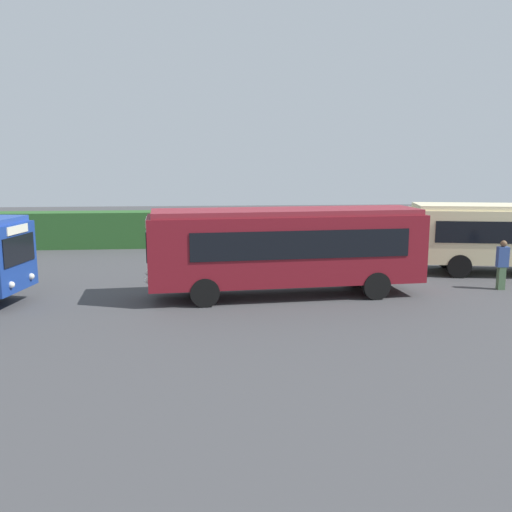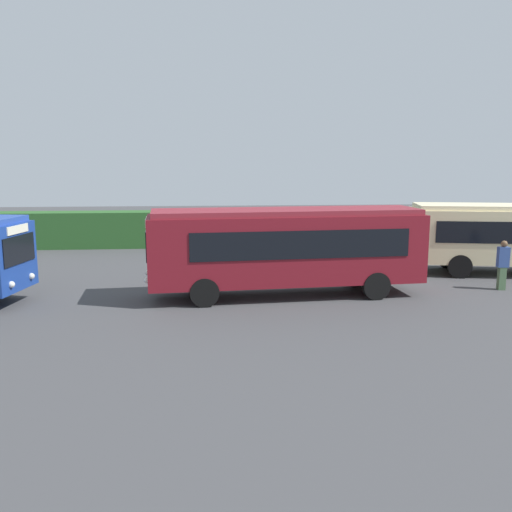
% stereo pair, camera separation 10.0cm
% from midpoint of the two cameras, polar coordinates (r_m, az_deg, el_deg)
% --- Properties ---
extents(ground_plane, '(79.33, 79.33, 0.00)m').
position_cam_midpoint_polar(ground_plane, '(21.25, 0.66, -3.50)').
color(ground_plane, '#424244').
extents(bus_maroon, '(10.12, 3.16, 3.19)m').
position_cam_midpoint_polar(bus_maroon, '(19.99, 3.27, 1.01)').
color(bus_maroon, maroon).
rests_on(bus_maroon, ground_plane).
extents(person_center, '(0.43, 0.30, 1.91)m').
position_cam_midpoint_polar(person_center, '(23.07, 24.26, -0.73)').
color(person_center, '#4C6B47').
rests_on(person_center, ground_plane).
extents(person_right, '(0.41, 0.27, 1.66)m').
position_cam_midpoint_polar(person_right, '(27.70, 20.62, 0.86)').
color(person_right, maroon).
rests_on(person_right, ground_plane).
extents(hedge_row, '(51.66, 1.63, 2.03)m').
position_cam_midpoint_polar(hedge_row, '(32.06, -1.20, 2.90)').
color(hedge_row, '#2B5B27').
rests_on(hedge_row, ground_plane).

